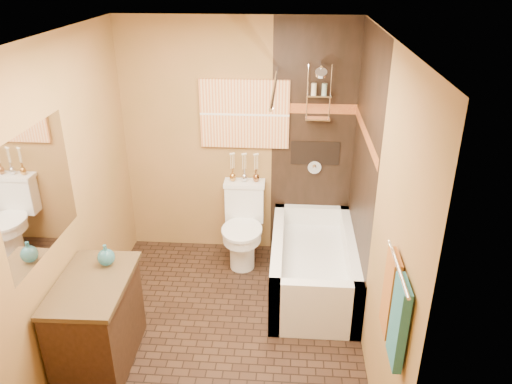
# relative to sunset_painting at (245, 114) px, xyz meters

# --- Properties ---
(floor) EXTENTS (3.00, 3.00, 0.00)m
(floor) POSITION_rel_sunset_painting_xyz_m (-0.07, -1.48, -1.55)
(floor) COLOR black
(floor) RESTS_ON ground
(wall_left) EXTENTS (0.02, 3.00, 2.50)m
(wall_left) POSITION_rel_sunset_painting_xyz_m (-1.27, -1.48, -0.30)
(wall_left) COLOR #A36D3F
(wall_left) RESTS_ON floor
(wall_right) EXTENTS (0.02, 3.00, 2.50)m
(wall_right) POSITION_rel_sunset_painting_xyz_m (1.13, -1.48, -0.30)
(wall_right) COLOR #A36D3F
(wall_right) RESTS_ON floor
(wall_back) EXTENTS (2.40, 0.02, 2.50)m
(wall_back) POSITION_rel_sunset_painting_xyz_m (-0.07, 0.02, -0.30)
(wall_back) COLOR #A36D3F
(wall_back) RESTS_ON floor
(wall_front) EXTENTS (2.40, 0.02, 2.50)m
(wall_front) POSITION_rel_sunset_painting_xyz_m (-0.07, -2.98, -0.30)
(wall_front) COLOR #A36D3F
(wall_front) RESTS_ON floor
(ceiling) EXTENTS (3.00, 3.00, 0.00)m
(ceiling) POSITION_rel_sunset_painting_xyz_m (-0.07, -1.48, 0.95)
(ceiling) COLOR silver
(ceiling) RESTS_ON wall_back
(alcove_tile_back) EXTENTS (0.85, 0.01, 2.50)m
(alcove_tile_back) POSITION_rel_sunset_painting_xyz_m (0.70, 0.01, -0.30)
(alcove_tile_back) COLOR black
(alcove_tile_back) RESTS_ON wall_back
(alcove_tile_right) EXTENTS (0.01, 1.50, 2.50)m
(alcove_tile_right) POSITION_rel_sunset_painting_xyz_m (1.12, -0.73, -0.30)
(alcove_tile_right) COLOR black
(alcove_tile_right) RESTS_ON wall_right
(mosaic_band_back) EXTENTS (0.85, 0.01, 0.10)m
(mosaic_band_back) POSITION_rel_sunset_painting_xyz_m (0.70, 0.00, 0.07)
(mosaic_band_back) COLOR maroon
(mosaic_band_back) RESTS_ON alcove_tile_back
(mosaic_band_right) EXTENTS (0.01, 1.50, 0.10)m
(mosaic_band_right) POSITION_rel_sunset_painting_xyz_m (1.11, -0.73, 0.07)
(mosaic_band_right) COLOR maroon
(mosaic_band_right) RESTS_ON alcove_tile_right
(alcove_niche) EXTENTS (0.50, 0.01, 0.25)m
(alcove_niche) POSITION_rel_sunset_painting_xyz_m (0.73, 0.01, -0.40)
(alcove_niche) COLOR black
(alcove_niche) RESTS_ON alcove_tile_back
(shower_fixtures) EXTENTS (0.24, 0.33, 1.16)m
(shower_fixtures) POSITION_rel_sunset_painting_xyz_m (0.73, -0.10, 0.12)
(shower_fixtures) COLOR silver
(shower_fixtures) RESTS_ON floor
(curtain_rod) EXTENTS (0.03, 1.55, 0.03)m
(curtain_rod) POSITION_rel_sunset_painting_xyz_m (0.33, -0.73, 0.47)
(curtain_rod) COLOR silver
(curtain_rod) RESTS_ON wall_back
(towel_bar) EXTENTS (0.02, 0.55, 0.02)m
(towel_bar) POSITION_rel_sunset_painting_xyz_m (1.08, -2.53, -0.10)
(towel_bar) COLOR silver
(towel_bar) RESTS_ON wall_right
(towel_teal) EXTENTS (0.05, 0.22, 0.52)m
(towel_teal) POSITION_rel_sunset_painting_xyz_m (1.09, -2.66, -0.37)
(towel_teal) COLOR #215E71
(towel_teal) RESTS_ON towel_bar
(towel_rust) EXTENTS (0.05, 0.22, 0.52)m
(towel_rust) POSITION_rel_sunset_painting_xyz_m (1.09, -2.40, -0.37)
(towel_rust) COLOR #995D1B
(towel_rust) RESTS_ON towel_bar
(sunset_painting) EXTENTS (0.90, 0.04, 0.70)m
(sunset_painting) POSITION_rel_sunset_painting_xyz_m (0.00, 0.00, 0.00)
(sunset_painting) COLOR orange
(sunset_painting) RESTS_ON wall_back
(vanity_mirror) EXTENTS (0.01, 1.00, 0.90)m
(vanity_mirror) POSITION_rel_sunset_painting_xyz_m (-1.26, -1.84, -0.05)
(vanity_mirror) COLOR white
(vanity_mirror) RESTS_ON wall_left
(bathtub) EXTENTS (0.80, 1.50, 0.55)m
(bathtub) POSITION_rel_sunset_painting_xyz_m (0.73, -0.73, -1.33)
(bathtub) COLOR white
(bathtub) RESTS_ON floor
(toilet) EXTENTS (0.43, 0.63, 0.85)m
(toilet) POSITION_rel_sunset_painting_xyz_m (-0.00, -0.28, -1.12)
(toilet) COLOR white
(toilet) RESTS_ON floor
(vanity) EXTENTS (0.55, 0.88, 0.77)m
(vanity) POSITION_rel_sunset_painting_xyz_m (-1.00, -1.84, -1.16)
(vanity) COLOR black
(vanity) RESTS_ON floor
(teal_bottle) EXTENTS (0.16, 0.16, 0.22)m
(teal_bottle) POSITION_rel_sunset_painting_xyz_m (-0.95, -1.61, -0.69)
(teal_bottle) COLOR #286E7A
(teal_bottle) RESTS_ON vanity
(bud_vases) EXTENTS (0.31, 0.07, 0.31)m
(bud_vases) POSITION_rel_sunset_painting_xyz_m (-0.00, -0.09, -0.54)
(bud_vases) COLOR #BA823A
(bud_vases) RESTS_ON toilet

